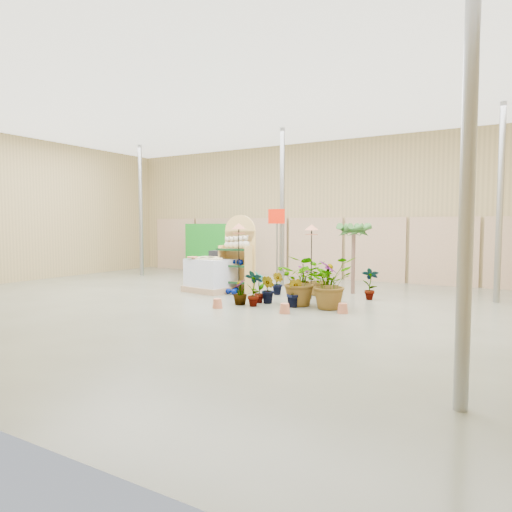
# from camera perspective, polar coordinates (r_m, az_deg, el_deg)

# --- Properties ---
(room) EXTENTS (15.20, 12.10, 4.70)m
(room) POSITION_cam_1_polar(r_m,az_deg,el_deg) (10.88, -2.95, 6.26)
(room) COLOR #5A5C4D
(room) RESTS_ON ground
(display_shelf) EXTENTS (0.93, 0.67, 2.03)m
(display_shelf) POSITION_cam_1_polar(r_m,az_deg,el_deg) (12.04, -2.21, -0.08)
(display_shelf) COLOR tan
(display_shelf) RESTS_ON ground
(teddy_bears) EXTENTS (0.76, 0.21, 0.33)m
(teddy_bears) POSITION_cam_1_polar(r_m,az_deg,el_deg) (11.93, -2.34, 1.60)
(teddy_bears) COLOR #BEB59E
(teddy_bears) RESTS_ON display_shelf
(gazing_balls_shelf) EXTENTS (0.75, 0.25, 0.14)m
(gazing_balls_shelf) POSITION_cam_1_polar(r_m,az_deg,el_deg) (11.96, -2.51, -0.73)
(gazing_balls_shelf) COLOR #000F5E
(gazing_balls_shelf) RESTS_ON display_shelf
(gazing_balls_floor) EXTENTS (0.63, 0.39, 0.15)m
(gazing_balls_floor) POSITION_cam_1_polar(r_m,az_deg,el_deg) (11.81, -3.52, -4.33)
(gazing_balls_floor) COLOR #000F5E
(gazing_balls_floor) RESTS_ON ground
(pallet_stack) EXTENTS (1.38, 1.21, 0.91)m
(pallet_stack) POSITION_cam_1_polar(r_m,az_deg,el_deg) (12.12, -5.70, -2.39)
(pallet_stack) COLOR tan
(pallet_stack) RESTS_ON ground
(charcoal_planters) EXTENTS (0.80, 0.50, 1.00)m
(charcoal_planters) POSITION_cam_1_polar(r_m,az_deg,el_deg) (13.76, -4.83, -1.72)
(charcoal_planters) COLOR black
(charcoal_planters) RESTS_ON ground
(trellis_stock) EXTENTS (2.00, 0.30, 1.80)m
(trellis_stock) POSITION_cam_1_polar(r_m,az_deg,el_deg) (16.59, -5.80, 0.92)
(trellis_stock) COLOR #137319
(trellis_stock) RESTS_ON ground
(offer_sign) EXTENTS (0.50, 0.08, 2.20)m
(offer_sign) POSITION_cam_1_polar(r_m,az_deg,el_deg) (12.61, 2.61, 3.02)
(offer_sign) COLOR gray
(offer_sign) RESTS_ON ground
(bird_table_front) EXTENTS (0.34, 0.34, 1.81)m
(bird_table_front) POSITION_cam_1_polar(r_m,az_deg,el_deg) (10.89, -2.17, 3.43)
(bird_table_front) COLOR black
(bird_table_front) RESTS_ON ground
(bird_table_right) EXTENTS (0.34, 0.34, 1.78)m
(bird_table_right) POSITION_cam_1_polar(r_m,az_deg,el_deg) (10.89, 6.97, 3.27)
(bird_table_right) COLOR black
(bird_table_right) RESTS_ON ground
(bird_table_back) EXTENTS (0.34, 0.34, 1.90)m
(bird_table_back) POSITION_cam_1_polar(r_m,az_deg,el_deg) (15.18, -1.88, 3.92)
(bird_table_back) COLOR black
(bird_table_back) RESTS_ON ground
(palm) EXTENTS (0.70, 0.70, 1.91)m
(palm) POSITION_cam_1_polar(r_m,az_deg,el_deg) (11.90, 12.11, 3.22)
(palm) COLOR brown
(palm) RESTS_ON ground
(potted_plant_0) EXTENTS (0.27, 0.39, 0.73)m
(potted_plant_0) POSITION_cam_1_polar(r_m,az_deg,el_deg) (10.34, 0.39, -3.89)
(potted_plant_0) COLOR #2B5D23
(potted_plant_0) RESTS_ON ground
(potted_plant_1) EXTENTS (0.45, 0.43, 0.64)m
(potted_plant_1) POSITION_cam_1_polar(r_m,az_deg,el_deg) (10.26, 1.56, -4.20)
(potted_plant_1) COLOR #2B5D23
(potted_plant_1) RESTS_ON ground
(potted_plant_2) EXTENTS (1.06, 0.94, 1.10)m
(potted_plant_2) POSITION_cam_1_polar(r_m,az_deg,el_deg) (10.02, 5.70, -3.09)
(potted_plant_2) COLOR #2B5D23
(potted_plant_2) RESTS_ON ground
(potted_plant_3) EXTENTS (0.69, 0.69, 0.95)m
(potted_plant_3) POSITION_cam_1_polar(r_m,az_deg,el_deg) (10.54, 9.02, -3.20)
(potted_plant_3) COLOR #2B5D23
(potted_plant_3) RESTS_ON ground
(potted_plant_4) EXTENTS (0.42, 0.30, 0.77)m
(potted_plant_4) POSITION_cam_1_polar(r_m,az_deg,el_deg) (11.10, 14.10, -3.36)
(potted_plant_4) COLOR #2B5D23
(potted_plant_4) RESTS_ON ground
(potted_plant_5) EXTENTS (0.40, 0.37, 0.58)m
(potted_plant_5) POSITION_cam_1_polar(r_m,az_deg,el_deg) (11.55, 2.76, -3.44)
(potted_plant_5) COLOR #2B5D23
(potted_plant_5) RESTS_ON ground
(potted_plant_6) EXTENTS (0.78, 0.69, 0.83)m
(potted_plant_6) POSITION_cam_1_polar(r_m,az_deg,el_deg) (11.53, 7.62, -2.86)
(potted_plant_6) COLOR #2B5D23
(potted_plant_6) RESTS_ON ground
(potted_plant_7) EXTENTS (0.42, 0.42, 0.56)m
(potted_plant_7) POSITION_cam_1_polar(r_m,az_deg,el_deg) (10.15, -2.00, -4.54)
(potted_plant_7) COLOR #2B5D23
(potted_plant_7) RESTS_ON ground
(potted_plant_8) EXTENTS (0.42, 0.29, 0.79)m
(potted_plant_8) POSITION_cam_1_polar(r_m,az_deg,el_deg) (9.92, -0.27, -4.04)
(potted_plant_8) COLOR #2B5D23
(potted_plant_8) RESTS_ON ground
(potted_plant_9) EXTENTS (0.36, 0.29, 0.64)m
(potted_plant_9) POSITION_cam_1_polar(r_m,az_deg,el_deg) (9.84, 4.81, -4.58)
(potted_plant_9) COLOR #2B5D23
(potted_plant_9) RESTS_ON ground
(potted_plant_10) EXTENTS (1.18, 1.25, 1.10)m
(potted_plant_10) POSITION_cam_1_polar(r_m,az_deg,el_deg) (9.75, 9.20, -3.33)
(potted_plant_10) COLOR #2B5D23
(potted_plant_10) RESTS_ON ground
(potted_plant_11) EXTENTS (0.44, 0.44, 0.70)m
(potted_plant_11) POSITION_cam_1_polar(r_m,az_deg,el_deg) (12.01, 5.92, -2.87)
(potted_plant_11) COLOR #2B5D23
(potted_plant_11) RESTS_ON ground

